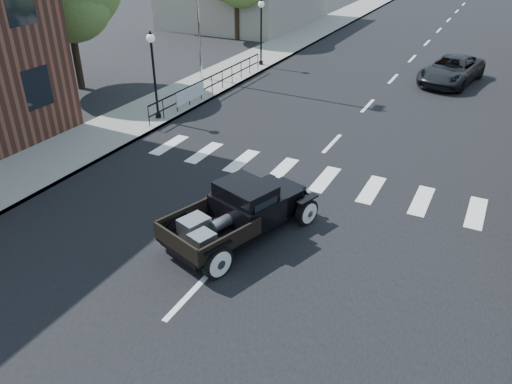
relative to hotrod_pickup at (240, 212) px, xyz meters
The scene contains 11 objects.
ground 0.86m from the hotrod_pickup, 71.22° to the left, with size 120.00×120.00×0.00m, color black.
road 15.32m from the hotrod_pickup, 89.62° to the left, with size 14.00×80.00×0.02m, color black.
road_markings 10.33m from the hotrod_pickup, 89.43° to the left, with size 12.00×60.00×0.06m, color silver, non-canonical shape.
sidewalk_left 17.47m from the hotrod_pickup, 118.76° to the left, with size 3.00×80.00×0.15m, color gray.
railing 12.57m from the hotrod_pickup, 124.95° to the left, with size 0.08×10.00×1.00m, color black, non-canonical shape.
banner 10.94m from the hotrod_pickup, 130.61° to the left, with size 0.04×2.20×0.60m, color silver, non-canonical shape.
lamp_post_b 9.86m from the hotrod_pickup, 139.96° to the left, with size 0.36×0.36×3.67m, color black, non-canonical shape.
lamp_post_c 17.98m from the hotrod_pickup, 114.70° to the left, with size 0.36×0.36×3.67m, color black, non-canonical shape.
big_tree_near 16.53m from the hotrod_pickup, 149.15° to the left, with size 5.67×5.67×8.32m, color #527030, non-canonical shape.
hotrod_pickup is the anchor object (origin of this frame).
second_car 18.18m from the hotrod_pickup, 80.69° to the left, with size 2.31×5.02×1.39m, color black.
Camera 1 is at (5.51, -10.38, 7.79)m, focal length 35.00 mm.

